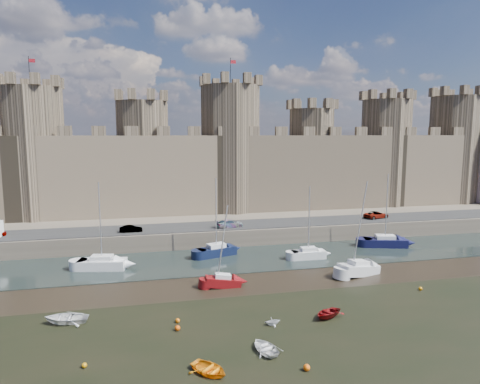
{
  "coord_description": "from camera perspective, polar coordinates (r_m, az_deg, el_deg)",
  "views": [
    {
      "loc": [
        -13.89,
        -30.62,
        16.86
      ],
      "look_at": [
        -2.07,
        22.0,
        9.46
      ],
      "focal_mm": 32.0,
      "sensor_mm": 36.0,
      "label": 1
    }
  ],
  "objects": [
    {
      "name": "car_1",
      "position": [
        64.56,
        -14.33,
        -4.8
      ],
      "size": [
        3.3,
        1.21,
        1.08
      ],
      "primitive_type": "imported",
      "rotation": [
        0.0,
        0.0,
        1.59
      ],
      "color": "gray",
      "rests_on": "quay"
    },
    {
      "name": "dinghy_3",
      "position": [
        39.59,
        4.34,
        -16.83
      ],
      "size": [
        1.51,
        1.34,
        0.74
      ],
      "primitive_type": "imported",
      "rotation": [
        1.57,
        0.0,
        1.48
      ],
      "color": "silver",
      "rests_on": "ground"
    },
    {
      "name": "dinghy_0",
      "position": [
        32.78,
        -4.13,
        -22.52
      ],
      "size": [
        3.59,
        3.74,
        0.63
      ],
      "primitive_type": "imported",
      "rotation": [
        1.57,
        0.0,
        0.67
      ],
      "color": "orange",
      "rests_on": "ground"
    },
    {
      "name": "buoy_2",
      "position": [
        33.39,
        8.88,
        -22.12
      ],
      "size": [
        0.5,
        0.5,
        0.5
      ],
      "primitive_type": "sphere",
      "color": "#E1570A",
      "rests_on": "ground"
    },
    {
      "name": "dinghy_4",
      "position": [
        41.79,
        11.57,
        -15.65
      ],
      "size": [
        3.95,
        3.72,
        0.67
      ],
      "primitive_type": "imported",
      "rotation": [
        1.57,
        0.0,
        5.32
      ],
      "color": "maroon",
      "rests_on": "ground"
    },
    {
      "name": "water_channel",
      "position": [
        58.81,
        1.56,
        -8.81
      ],
      "size": [
        160.0,
        12.0,
        0.08
      ],
      "primitive_type": "cube",
      "color": "black",
      "rests_on": "ground"
    },
    {
      "name": "ground",
      "position": [
        37.61,
        11.09,
        -18.97
      ],
      "size": [
        160.0,
        160.0,
        0.0
      ],
      "primitive_type": "plane",
      "color": "black",
      "rests_on": "ground"
    },
    {
      "name": "car_2",
      "position": [
        65.84,
        -1.38,
        -4.23
      ],
      "size": [
        4.58,
        2.7,
        1.25
      ],
      "primitive_type": "imported",
      "rotation": [
        0.0,
        0.0,
        1.81
      ],
      "color": "gray",
      "rests_on": "quay"
    },
    {
      "name": "car_3",
      "position": [
        76.37,
        17.73,
        -2.93
      ],
      "size": [
        4.82,
        3.08,
        1.24
      ],
      "primitive_type": "imported",
      "rotation": [
        0.0,
        0.0,
        1.82
      ],
      "color": "gray",
      "rests_on": "quay"
    },
    {
      "name": "buoy_3",
      "position": [
        51.28,
        22.92,
        -11.79
      ],
      "size": [
        0.4,
        0.4,
        0.4
      ],
      "primitive_type": "sphere",
      "color": "#C87808",
      "rests_on": "ground"
    },
    {
      "name": "sailboat_2",
      "position": [
        59.07,
        9.09,
        -8.07
      ],
      "size": [
        4.6,
        1.87,
        9.86
      ],
      "rotation": [
        0.0,
        0.0,
        -0.02
      ],
      "color": "silver",
      "rests_on": "ground"
    },
    {
      "name": "buoy_4",
      "position": [
        35.27,
        -20.03,
        -20.89
      ],
      "size": [
        0.39,
        0.39,
        0.39
      ],
      "primitive_type": "sphere",
      "color": "#C47F08",
      "rests_on": "ground"
    },
    {
      "name": "castle",
      "position": [
        79.89,
        -3.1,
        4.08
      ],
      "size": [
        108.5,
        11.0,
        29.0
      ],
      "color": "#42382B",
      "rests_on": "quay"
    },
    {
      "name": "dinghy_2",
      "position": [
        35.49,
        3.38,
        -20.0
      ],
      "size": [
        2.78,
        3.41,
        0.62
      ],
      "primitive_type": "imported",
      "rotation": [
        1.57,
        0.0,
        3.38
      ],
      "color": "silver",
      "rests_on": "ground"
    },
    {
      "name": "seaweed_patch",
      "position": [
        32.91,
        15.66,
        -23.3
      ],
      "size": [
        70.0,
        34.0,
        0.01
      ],
      "primitive_type": "cube",
      "color": "black",
      "rests_on": "ground"
    },
    {
      "name": "buoy_1",
      "position": [
        40.42,
        -8.33,
        -16.6
      ],
      "size": [
        0.42,
        0.42,
        0.42
      ],
      "primitive_type": "sphere",
      "color": "#C15708",
      "rests_on": "ground"
    },
    {
      "name": "buoy_0",
      "position": [
        38.97,
        -8.34,
        -17.51
      ],
      "size": [
        0.49,
        0.49,
        0.49
      ],
      "primitive_type": "sphere",
      "color": "#CC4909",
      "rests_on": "ground"
    },
    {
      "name": "road",
      "position": [
        67.62,
        -0.52,
        -4.41
      ],
      "size": [
        160.0,
        7.0,
        0.1
      ],
      "primitive_type": "cube",
      "color": "black",
      "rests_on": "quay"
    },
    {
      "name": "sailboat_5",
      "position": [
        53.98,
        15.51,
        -9.79
      ],
      "size": [
        5.63,
        3.48,
        11.37
      ],
      "rotation": [
        0.0,
        0.0,
        0.29
      ],
      "color": "silver",
      "rests_on": "ground"
    },
    {
      "name": "quay",
      "position": [
        92.99,
        -3.89,
        -1.87
      ],
      "size": [
        160.0,
        60.0,
        2.5
      ],
      "primitive_type": "cube",
      "color": "#4C443A",
      "rests_on": "ground"
    },
    {
      "name": "sailboat_4",
      "position": [
        48.36,
        -2.3,
        -11.73
      ],
      "size": [
        3.96,
        1.62,
        9.17
      ],
      "rotation": [
        0.0,
        0.0,
        -0.02
      ],
      "color": "#670B0E",
      "rests_on": "ground"
    },
    {
      "name": "sailboat_3",
      "position": [
        67.94,
        18.77,
        -6.26
      ],
      "size": [
        6.63,
        4.02,
        10.88
      ],
      "rotation": [
        0.0,
        0.0,
        -0.28
      ],
      "color": "black",
      "rests_on": "ground"
    },
    {
      "name": "sailboat_1",
      "position": [
        59.7,
        -3.17,
        -7.77
      ],
      "size": [
        5.77,
        3.68,
        10.79
      ],
      "rotation": [
        0.0,
        0.0,
        0.32
      ],
      "color": "black",
      "rests_on": "ground"
    },
    {
      "name": "dinghy_6",
      "position": [
        42.85,
        -22.12,
        -15.4
      ],
      "size": [
        3.81,
        2.78,
        0.77
      ],
      "primitive_type": "imported",
      "rotation": [
        1.57,
        0.0,
        4.68
      ],
      "color": "silver",
      "rests_on": "ground"
    },
    {
      "name": "sailboat_0",
      "position": [
        56.67,
        -17.92,
        -9.0
      ],
      "size": [
        6.16,
        3.35,
        10.91
      ],
      "rotation": [
        0.0,
        0.0,
        -0.19
      ],
      "color": "silver",
      "rests_on": "ground"
    }
  ]
}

